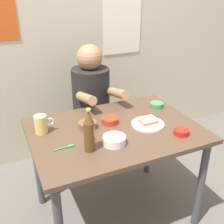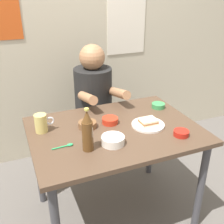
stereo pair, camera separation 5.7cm
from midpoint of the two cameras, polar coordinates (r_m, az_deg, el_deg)
The scene contains 15 objects.
ground_plane at distance 2.25m, azimuth -0.22°, elevation -20.25°, with size 6.00×6.00×0.00m, color #59544F.
wall_back at distance 2.58m, azimuth -10.34°, elevation 18.23°, with size 4.40×0.09×2.60m.
dining_table at distance 1.84m, azimuth -0.25°, elevation -6.06°, with size 1.10×0.80×0.74m.
stool at distance 2.52m, azimuth -4.79°, elevation -4.66°, with size 0.34×0.34×0.45m.
person_seated at distance 2.33m, azimuth -5.06°, elevation 4.12°, with size 0.33×0.56×0.72m.
plate_orange at distance 1.85m, azimuth 6.64°, elevation -2.57°, with size 0.22×0.22×0.01m, color silver.
sandwich at distance 1.83m, azimuth 6.68°, elevation -1.88°, with size 0.11×0.09×0.04m.
beer_mug at distance 1.78m, azimuth -15.51°, elevation -2.52°, with size 0.13×0.08×0.12m.
beer_bottle at distance 1.52m, azimuth -5.86°, elevation -4.22°, with size 0.06×0.06×0.26m.
sambal_bowl_red at distance 1.77m, azimuth 13.45°, elevation -4.04°, with size 0.10×0.10×0.03m.
condiment_bowl_brown at distance 1.80m, azimuth -6.06°, elevation -2.67°, with size 0.12×0.12×0.04m.
dip_bowl_green at distance 2.12m, azimuth 8.59°, elevation 1.52°, with size 0.10×0.10×0.03m.
sauce_bowl_chili at distance 1.85m, azimuth -1.30°, elevation -1.75°, with size 0.11×0.11×0.04m.
rice_bowl_white at distance 1.62m, azimuth -0.56°, elevation -5.86°, with size 0.14×0.14×0.05m.
spoon at distance 1.62m, azimuth -10.27°, elevation -7.14°, with size 0.13×0.02×0.01m.
Camera 1 is at (-0.66, -1.42, 1.61)m, focal length 43.59 mm.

